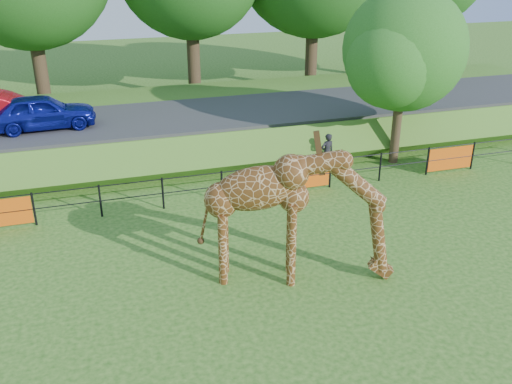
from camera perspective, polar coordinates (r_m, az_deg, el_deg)
The scene contains 9 objects.
ground at distance 13.03m, azimuth 5.63°, elevation -15.06°, with size 90.00×90.00×0.00m, color #235515.
giraffe at distance 14.40m, azimuth 4.21°, elevation -2.46°, with size 5.03×0.92×3.59m, color #502C10, non-canonical shape.
perimeter_fence at distance 19.32m, azimuth -3.44°, elevation 0.59°, with size 28.07×0.10×1.10m, color black, non-canonical shape.
embankment at distance 26.21m, azimuth -7.52°, elevation 6.96°, with size 40.00×9.00×1.30m, color #235515.
road at distance 24.59m, azimuth -6.96°, elevation 7.59°, with size 40.00×5.00×0.12m, color #2D2D30.
car_blue at distance 23.75m, azimuth -20.63°, elevation 7.52°, with size 1.61×4.00×1.36m, color #131CA1.
car_red at distance 24.41m, azimuth -24.22°, elevation 7.44°, with size 1.51×4.33×1.43m, color red.
visitor at distance 22.04m, azimuth 7.13°, elevation 3.97°, with size 0.54×0.36×1.49m, color black.
tree_east at distance 22.60m, azimuth 14.75°, elevation 13.19°, with size 5.40×4.71×6.76m.
Camera 1 is at (-4.20, -9.26, 8.15)m, focal length 40.00 mm.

